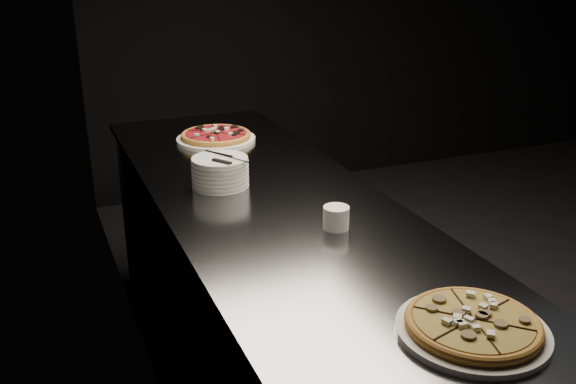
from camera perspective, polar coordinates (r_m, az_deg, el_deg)
name	(u,v)px	position (r m, az deg, el deg)	size (l,w,h in m)	color
wall_left	(153,63)	(1.89, -11.89, 11.14)	(0.02, 5.00, 2.80)	black
counter	(276,321)	(2.33, -1.03, -11.37)	(0.74, 2.44, 0.92)	slate
pizza_mushroom	(473,326)	(1.48, 16.09, -11.35)	(0.36, 0.36, 0.04)	white
pizza_tomato	(216,136)	(2.80, -6.42, 4.93)	(0.39, 0.39, 0.04)	white
plate_stack	(220,172)	(2.26, -6.05, 1.81)	(0.20, 0.20, 0.10)	white
cutlery	(223,158)	(2.23, -5.80, 3.03)	(0.10, 0.20, 0.01)	silver
ramekin	(336,217)	(1.92, 4.30, -2.23)	(0.08, 0.08, 0.07)	silver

